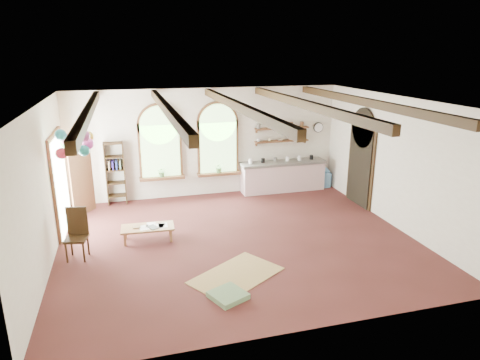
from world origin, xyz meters
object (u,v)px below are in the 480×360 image
object	(u,v)px
coffee_table	(148,228)
side_chair	(77,244)
kitchen_counter	(283,176)
balloon_cluster	(75,142)

from	to	relation	value
coffee_table	side_chair	bearing A→B (deg)	-161.15
kitchen_counter	coffee_table	xyz separation A→B (m)	(-4.31, -2.64, -0.18)
kitchen_counter	side_chair	size ratio (longest dim) A/B	2.45
coffee_table	side_chair	world-z (taller)	side_chair
kitchen_counter	side_chair	xyz separation A→B (m)	(-5.80, -3.15, -0.16)
kitchen_counter	balloon_cluster	bearing A→B (deg)	-157.17
kitchen_counter	balloon_cluster	xyz separation A→B (m)	(-5.70, -2.40, 1.87)
coffee_table	kitchen_counter	bearing A→B (deg)	31.51
side_chair	balloon_cluster	bearing A→B (deg)	82.47
balloon_cluster	side_chair	bearing A→B (deg)	-97.53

